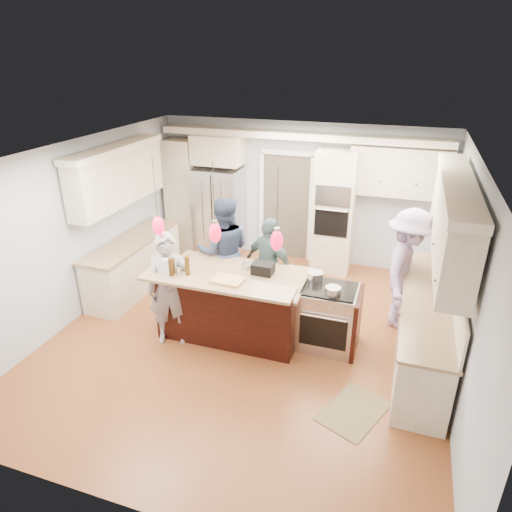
{
  "coord_description": "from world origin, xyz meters",
  "views": [
    {
      "loc": [
        1.92,
        -5.37,
        3.88
      ],
      "look_at": [
        0.0,
        0.35,
        1.15
      ],
      "focal_mm": 32.0,
      "sensor_mm": 36.0,
      "label": 1
    }
  ],
  "objects": [
    {
      "name": "person_bar_end",
      "position": [
        -1.0,
        -0.45,
        0.84
      ],
      "size": [
        0.72,
        0.61,
        1.67
      ],
      "primitive_type": "imported",
      "rotation": [
        0.0,
        0.0,
        0.41
      ],
      "color": "gray",
      "rests_on": "ground"
    },
    {
      "name": "drink_can",
      "position": [
        -0.8,
        -0.51,
        1.18
      ],
      "size": [
        0.08,
        0.08,
        0.11
      ],
      "primitive_type": "cylinder",
      "rotation": [
        0.0,
        0.0,
        -0.38
      ],
      "color": "#B7B7BC",
      "rests_on": "kitchen_island"
    },
    {
      "name": "pot_small",
      "position": [
        1.2,
        -0.01,
        0.97
      ],
      "size": [
        0.21,
        0.21,
        0.1
      ],
      "primitive_type": "cylinder",
      "color": "#B7B7BC",
      "rests_on": "island_range"
    },
    {
      "name": "oven_column",
      "position": [
        0.75,
        2.67,
        1.15
      ],
      "size": [
        0.72,
        0.69,
        2.3
      ],
      "color": "beige",
      "rests_on": "ground"
    },
    {
      "name": "person_range_side",
      "position": [
        2.11,
        1.05,
        0.93
      ],
      "size": [
        0.89,
        1.3,
        1.86
      ],
      "primitive_type": "imported",
      "rotation": [
        0.0,
        0.0,
        1.39
      ],
      "color": "#9D84B2",
      "rests_on": "ground"
    },
    {
      "name": "right_counter_run",
      "position": [
        2.44,
        0.3,
        1.06
      ],
      "size": [
        0.64,
        3.1,
        2.51
      ],
      "color": "beige",
      "rests_on": "ground"
    },
    {
      "name": "refrigerator",
      "position": [
        -1.55,
        2.64,
        0.9
      ],
      "size": [
        0.9,
        0.7,
        1.8
      ],
      "primitive_type": "cube",
      "color": "#B7B7BC",
      "rests_on": "ground"
    },
    {
      "name": "pendant_lights",
      "position": [
        -0.25,
        -0.51,
        1.8
      ],
      "size": [
        1.75,
        0.15,
        1.03
      ],
      "color": "black",
      "rests_on": "ground"
    },
    {
      "name": "person_far_right",
      "position": [
        0.06,
        0.85,
        0.78
      ],
      "size": [
        0.99,
        0.71,
        1.57
      ],
      "primitive_type": "imported",
      "rotation": [
        0.0,
        0.0,
        2.74
      ],
      "color": "#455F61",
      "rests_on": "ground"
    },
    {
      "name": "beer_bottle_c",
      "position": [
        -0.7,
        -0.46,
        1.26
      ],
      "size": [
        0.07,
        0.07,
        0.27
      ],
      "primitive_type": "cylinder",
      "rotation": [
        0.0,
        0.0,
        -0.01
      ],
      "color": "#4B2F0D",
      "rests_on": "kitchen_island"
    },
    {
      "name": "beer_bottle_a",
      "position": [
        -0.9,
        -0.48,
        1.23
      ],
      "size": [
        0.06,
        0.06,
        0.22
      ],
      "primitive_type": "cylinder",
      "rotation": [
        0.0,
        0.0,
        0.0
      ],
      "color": "#4B2F0D",
      "rests_on": "kitchen_island"
    },
    {
      "name": "left_cabinets",
      "position": [
        -2.44,
        0.8,
        1.06
      ],
      "size": [
        0.64,
        2.3,
        2.51
      ],
      "color": "beige",
      "rests_on": "ground"
    },
    {
      "name": "person_far_left",
      "position": [
        -0.71,
        0.85,
        0.91
      ],
      "size": [
        1.07,
        0.96,
        1.82
      ],
      "primitive_type": "imported",
      "rotation": [
        0.0,
        0.0,
        3.5
      ],
      "color": "#2B3755",
      "rests_on": "ground"
    },
    {
      "name": "beer_bottle_b",
      "position": [
        -0.9,
        -0.54,
        1.24
      ],
      "size": [
        0.08,
        0.08,
        0.25
      ],
      "primitive_type": "cylinder",
      "rotation": [
        0.0,
        0.0,
        0.29
      ],
      "color": "#4B2F0D",
      "rests_on": "kitchen_island"
    },
    {
      "name": "back_upper_cabinets",
      "position": [
        -0.75,
        2.76,
        1.67
      ],
      "size": [
        5.3,
        0.61,
        2.54
      ],
      "color": "beige",
      "rests_on": "ground"
    },
    {
      "name": "water_bottle",
      "position": [
        -0.92,
        -0.63,
        1.26
      ],
      "size": [
        0.08,
        0.08,
        0.27
      ],
      "primitive_type": "cylinder",
      "rotation": [
        0.0,
        0.0,
        -0.4
      ],
      "color": "silver",
      "rests_on": "kitchen_island"
    },
    {
      "name": "island_range",
      "position": [
        1.16,
        0.15,
        0.46
      ],
      "size": [
        0.82,
        0.71,
        0.92
      ],
      "color": "#B7B7BC",
      "rests_on": "ground"
    },
    {
      "name": "cutting_board",
      "position": [
        -0.12,
        -0.47,
        1.14
      ],
      "size": [
        0.42,
        0.31,
        0.03
      ],
      "primitive_type": "cube",
      "rotation": [
        0.0,
        0.0,
        -0.05
      ],
      "color": "tan",
      "rests_on": "kitchen_island"
    },
    {
      "name": "kitchen_island",
      "position": [
        -0.25,
        0.07,
        0.49
      ],
      "size": [
        2.1,
        1.46,
        1.12
      ],
      "color": "black",
      "rests_on": "ground"
    },
    {
      "name": "room_shell",
      "position": [
        0.0,
        0.0,
        1.82
      ],
      "size": [
        5.54,
        6.04,
        2.72
      ],
      "color": "#B2BCC6",
      "rests_on": "ground"
    },
    {
      "name": "floor_rug",
      "position": [
        1.7,
        -1.09,
        0.01
      ],
      "size": [
        0.87,
        1.01,
        0.01
      ],
      "primitive_type": "cube",
      "rotation": [
        0.0,
        0.0,
        -0.4
      ],
      "color": "olive",
      "rests_on": "ground"
    },
    {
      "name": "pot_large",
      "position": [
        0.9,
        0.32,
        0.98
      ],
      "size": [
        0.21,
        0.21,
        0.12
      ],
      "primitive_type": "cylinder",
      "color": "#B7B7BC",
      "rests_on": "island_range"
    },
    {
      "name": "ground_plane",
      "position": [
        0.0,
        0.0,
        0.0
      ],
      "size": [
        6.0,
        6.0,
        0.0
      ],
      "primitive_type": "plane",
      "color": "brown",
      "rests_on": "ground"
    }
  ]
}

